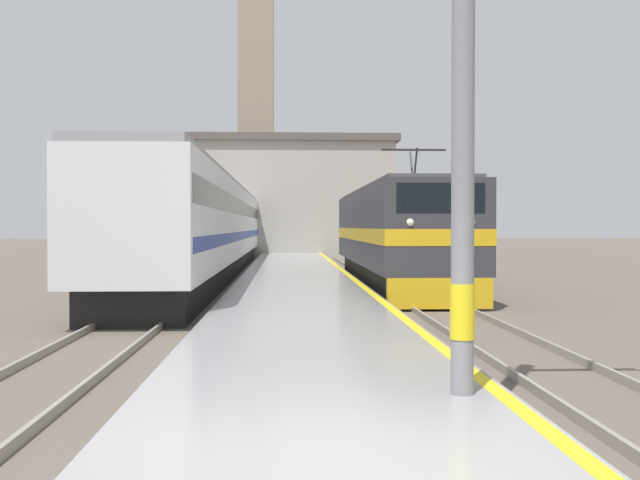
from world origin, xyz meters
The scene contains 9 objects.
ground_plane centered at (0.00, 30.00, 0.00)m, with size 200.00×200.00×0.00m, color #60564C.
platform centered at (0.00, 25.00, 0.21)m, with size 4.15×140.00×0.42m.
rail_track_near centered at (3.59, 25.00, 0.03)m, with size 2.84×140.00×0.16m.
rail_track_far centered at (-3.82, 25.00, 0.03)m, with size 2.83×140.00×0.16m.
locomotive_train centered at (3.59, 21.47, 1.89)m, with size 2.92×16.75×4.66m.
passenger_train centered at (-3.82, 28.37, 2.24)m, with size 2.92×37.76×4.17m.
catenary_mast centered at (1.58, 2.04, 4.29)m, with size 2.39×0.27×7.79m.
clock_tower centered at (-2.98, 58.94, 15.57)m, with size 3.77×3.77×29.78m.
station_building centered at (-3.91, 49.43, 4.32)m, with size 22.66×9.52×8.59m.
Camera 1 is at (-0.41, -5.96, 2.23)m, focal length 42.00 mm.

